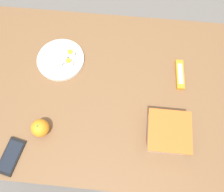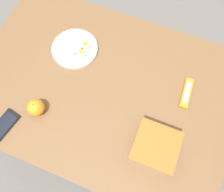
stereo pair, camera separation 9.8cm
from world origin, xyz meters
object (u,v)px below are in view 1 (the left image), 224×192
food_container (167,133)px  orange_fruit (40,128)px  candy_bar (180,75)px  cell_phone (11,156)px  rice_plate (60,59)px

food_container → orange_fruit: 0.54m
food_container → candy_bar: food_container is taller
orange_fruit → cell_phone: bearing=49.2°
candy_bar → orange_fruit: bearing=28.4°
orange_fruit → candy_bar: (-0.60, -0.32, -0.03)m
food_container → rice_plate: (0.52, -0.32, -0.02)m
candy_bar → cell_phone: candy_bar is taller
rice_plate → candy_bar: 0.59m
orange_fruit → cell_phone: (0.11, 0.12, -0.03)m
food_container → rice_plate: size_ratio=0.76×
orange_fruit → rice_plate: (-0.02, -0.35, -0.02)m
orange_fruit → rice_plate: 0.35m
food_container → rice_plate: bearing=-31.6°
cell_phone → orange_fruit: bearing=-130.8°
rice_plate → cell_phone: (0.12, 0.47, -0.01)m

